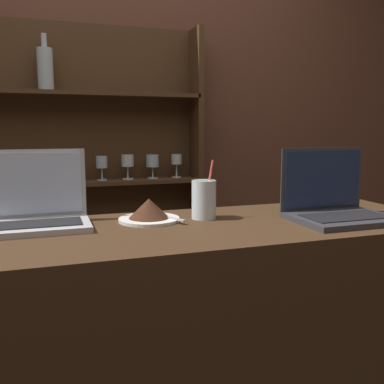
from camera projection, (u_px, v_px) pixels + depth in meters
bar_counter at (142, 383)px, 1.31m from camera, size 1.98×0.54×0.96m
back_wall at (93, 111)px, 2.27m from camera, size 7.00×0.06×2.70m
back_shelf at (73, 192)px, 2.22m from camera, size 1.33×0.18×1.79m
laptop_near at (31, 210)px, 1.27m from camera, size 0.33×0.21×0.23m
laptop_far at (336, 204)px, 1.39m from camera, size 0.32×0.24×0.23m
cake_plate at (149, 211)px, 1.36m from camera, size 0.19×0.19×0.07m
water_glass at (204, 199)px, 1.40m from camera, size 0.08×0.08×0.19m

